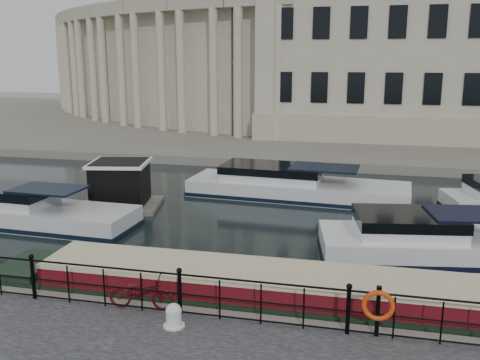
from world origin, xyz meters
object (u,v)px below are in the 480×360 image
at_px(narrowboat, 286,302).
at_px(harbour_hut, 121,187).
at_px(mooring_bollard, 174,316).
at_px(bicycle, 141,292).
at_px(life_ring_post, 378,306).

bearing_deg(narrowboat, harbour_hut, 135.12).
height_order(mooring_bollard, narrowboat, narrowboat).
distance_m(bicycle, narrowboat, 3.81).
bearing_deg(harbour_hut, mooring_bollard, -70.29).
xyz_separation_m(life_ring_post, narrowboat, (-2.28, 1.68, -0.93)).
distance_m(life_ring_post, harbour_hut, 15.21).
distance_m(life_ring_post, narrowboat, 2.98).
xyz_separation_m(life_ring_post, harbour_hut, (-11.14, 10.35, -0.34)).
bearing_deg(harbour_hut, life_ring_post, -54.11).
distance_m(narrowboat, harbour_hut, 12.41).
distance_m(mooring_bollard, harbour_hut, 12.73).
bearing_deg(life_ring_post, harbour_hut, 137.11).
bearing_deg(bicycle, narrowboat, -70.71).
xyz_separation_m(bicycle, mooring_bollard, (1.09, -0.67, -0.17)).
xyz_separation_m(narrowboat, harbour_hut, (-8.86, 8.67, 0.59)).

